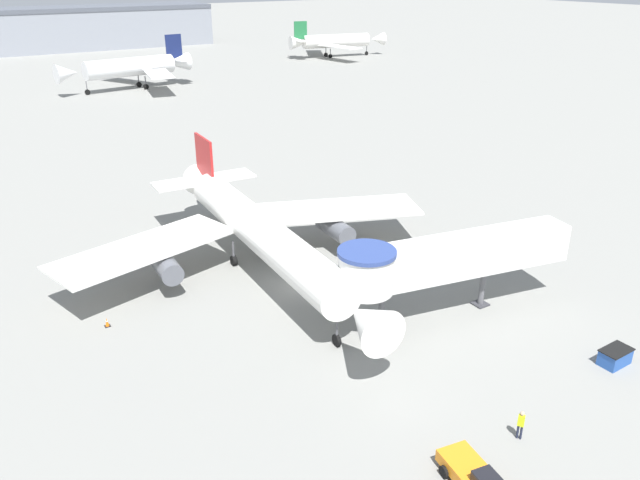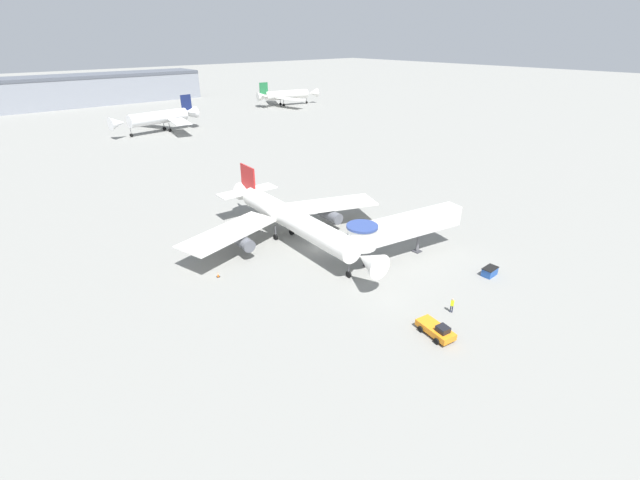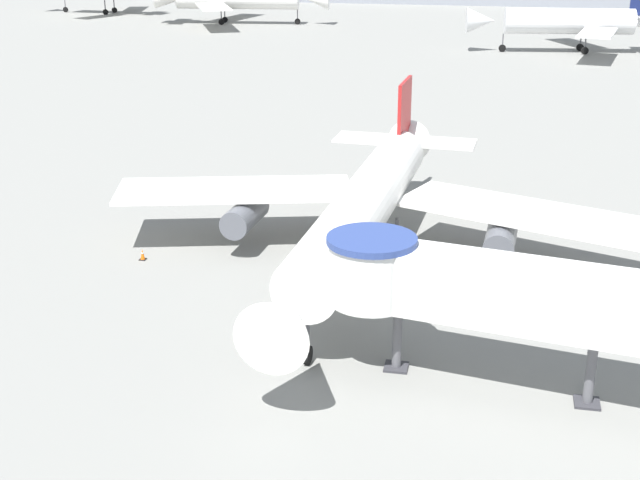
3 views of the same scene
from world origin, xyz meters
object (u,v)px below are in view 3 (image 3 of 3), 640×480
object	(u,v)px
jet_bridge	(502,291)
background_jet_navy_tail	(573,21)
main_airplane	(367,204)
traffic_cone_port_wing	(143,255)
traffic_cone_starboard_wing	(598,293)

from	to	relation	value
jet_bridge	background_jet_navy_tail	bearing A→B (deg)	95.44
main_airplane	traffic_cone_port_wing	xyz separation A→B (m)	(-13.45, -2.02, -3.47)
jet_bridge	traffic_cone_starboard_wing	bearing A→B (deg)	74.27
traffic_cone_port_wing	jet_bridge	bearing A→B (deg)	-28.22
traffic_cone_starboard_wing	background_jet_navy_tail	distance (m)	94.34
main_airplane	traffic_cone_starboard_wing	bearing A→B (deg)	-7.84
main_airplane	traffic_cone_starboard_wing	distance (m)	13.96
jet_bridge	background_jet_navy_tail	size ratio (longest dim) A/B	0.63
background_jet_navy_tail	main_airplane	bearing A→B (deg)	-18.08
jet_bridge	traffic_cone_port_wing	bearing A→B (deg)	162.24
traffic_cone_port_wing	background_jet_navy_tail	xyz separation A→B (m)	(30.58, 93.59, 4.31)
jet_bridge	traffic_cone_starboard_wing	xyz separation A→B (m)	(5.36, 10.89, -4.28)
main_airplane	jet_bridge	xyz separation A→B (m)	(7.92, -13.48, 0.85)
traffic_cone_port_wing	background_jet_navy_tail	size ratio (longest dim) A/B	0.02
main_airplane	background_jet_navy_tail	size ratio (longest dim) A/B	1.16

